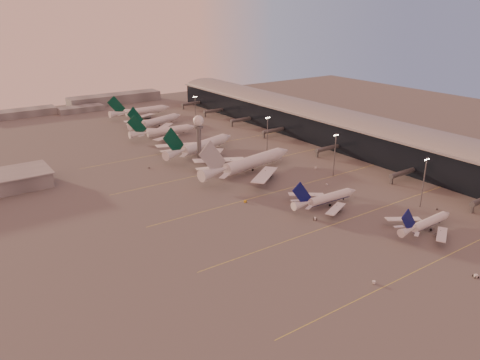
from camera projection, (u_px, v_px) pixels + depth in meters
ground at (334, 239)px, 194.67m from camera, size 700.00×700.00×0.00m
taxiway_markings at (299, 185)px, 253.77m from camera, size 180.00×185.25×0.02m
terminal at (331, 126)px, 333.29m from camera, size 57.00×362.00×23.04m
radar_tower at (199, 129)px, 282.30m from camera, size 6.40×6.40×31.10m
mast_a at (424, 180)px, 220.84m from camera, size 3.60×0.56×25.00m
mast_b at (335, 153)px, 261.54m from camera, size 3.60×0.56×25.00m
mast_c at (267, 134)px, 301.17m from camera, size 3.60×0.56×25.00m
mast_d at (195, 110)px, 369.33m from camera, size 3.60×0.56×25.00m
distant_horizon at (89, 103)px, 444.79m from camera, size 165.00×37.50×9.00m
narrowbody_near at (426, 225)px, 200.76m from camera, size 36.69×29.28×14.33m
narrowbody_mid at (326, 200)px, 225.40m from camera, size 40.98×32.70×16.01m
widebody_white at (248, 166)px, 270.14m from camera, size 71.46×56.79×25.32m
greentail_a at (201, 148)px, 304.41m from camera, size 61.52×48.91×23.11m
greentail_b at (164, 133)px, 343.30m from camera, size 53.27×42.97×19.34m
greentail_c at (157, 123)px, 371.63m from camera, size 54.05×42.94×20.38m
greentail_d at (141, 113)px, 406.70m from camera, size 57.69×46.52×20.94m
gsv_truck_a at (374, 280)px, 163.38m from camera, size 5.56×5.18×2.26m
gsv_tug_near at (476, 276)px, 167.00m from camera, size 3.73×4.35×1.07m
gsv_catering_a at (438, 206)px, 221.92m from camera, size 4.80×3.68×3.61m
gsv_tug_mid at (315, 219)px, 211.81m from camera, size 4.34×4.22×1.08m
gsv_truck_b at (327, 184)px, 252.16m from camera, size 5.10×2.34×1.99m
gsv_truck_c at (246, 200)px, 230.67m from camera, size 5.91×3.31×2.26m
gsv_catering_b at (316, 165)px, 277.07m from camera, size 6.08×3.54×4.69m
gsv_tug_far at (239, 167)px, 278.70m from camera, size 4.34×4.57×1.13m
gsv_truck_d at (149, 167)px, 278.75m from camera, size 2.82×5.31×2.04m
gsv_tug_hangar at (221, 137)px, 344.63m from camera, size 3.65×2.79×0.92m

